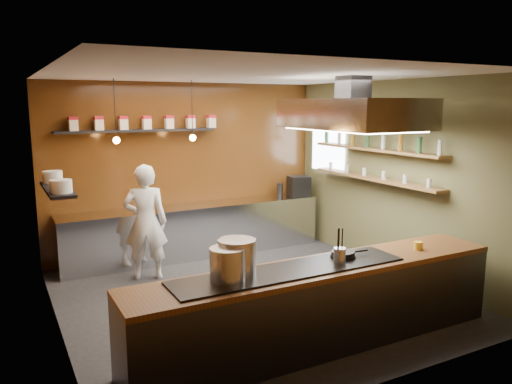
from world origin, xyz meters
TOP-DOWN VIEW (x-y plane):
  - floor at (0.00, 0.00)m, footprint 5.00×5.00m
  - back_wall at (0.00, 2.50)m, footprint 5.00×0.00m
  - left_wall at (-2.50, 0.00)m, footprint 0.00×5.00m
  - right_wall at (2.50, 0.00)m, footprint 0.00×5.00m
  - ceiling at (0.00, 0.00)m, footprint 5.00×5.00m
  - window_pane at (2.45, 1.70)m, footprint 0.00×1.00m
  - prep_counter at (0.00, 2.17)m, footprint 4.60×0.65m
  - pass_counter at (-0.00, -1.60)m, footprint 4.40×0.72m
  - tin_shelf at (-0.90, 2.36)m, footprint 2.60×0.26m
  - plate_shelf at (-2.34, 1.00)m, footprint 0.30×1.40m
  - bottle_shelf_upper at (2.34, 0.30)m, footprint 0.26×2.80m
  - bottle_shelf_lower at (2.34, 0.30)m, footprint 0.26×2.80m
  - extractor_hood at (1.30, -0.40)m, footprint 1.20×2.00m
  - pendant_left at (-1.40, 1.70)m, footprint 0.10×0.10m
  - pendant_right at (-0.20, 1.70)m, footprint 0.10×0.10m
  - storage_tins at (-0.75, 2.36)m, footprint 2.43×0.13m
  - plate_stacks at (-2.34, 1.00)m, footprint 0.26×1.16m
  - bottles at (2.34, 0.30)m, footprint 0.06×2.66m
  - wine_glasses at (2.34, 0.30)m, footprint 0.07×2.37m
  - stockpot_large at (-0.98, -1.51)m, footprint 0.45×0.45m
  - stockpot_small at (-1.12, -1.60)m, footprint 0.41×0.41m
  - utensil_crock at (0.16, -1.68)m, footprint 0.17×0.17m
  - frying_pan at (0.33, -1.53)m, footprint 0.45×0.28m
  - butter_jar at (1.36, -1.65)m, footprint 0.12×0.12m
  - espresso_machine at (2.10, 2.13)m, footprint 0.44×0.43m
  - chef at (-1.09, 1.41)m, footprint 0.74×0.60m

SIDE VIEW (x-z plane):
  - floor at x=0.00m, z-range 0.00..0.00m
  - prep_counter at x=0.00m, z-range 0.00..0.90m
  - pass_counter at x=0.00m, z-range 0.00..0.94m
  - chef at x=-1.09m, z-range 0.00..1.76m
  - butter_jar at x=1.36m, z-range 0.92..1.01m
  - frying_pan at x=0.33m, z-range 0.94..1.01m
  - utensil_crock at x=0.16m, z-range 0.94..1.11m
  - espresso_machine at x=2.10m, z-range 0.90..1.27m
  - stockpot_small at x=-1.12m, z-range 0.94..1.27m
  - stockpot_large at x=-0.98m, z-range 0.94..1.31m
  - bottle_shelf_lower at x=2.34m, z-range 1.43..1.47m
  - back_wall at x=0.00m, z-range -1.00..4.00m
  - left_wall at x=-2.50m, z-range -1.00..4.00m
  - right_wall at x=2.50m, z-range -1.00..4.00m
  - wine_glasses at x=2.34m, z-range 1.47..1.60m
  - plate_shelf at x=-2.34m, z-range 1.53..1.57m
  - plate_stacks at x=-2.34m, z-range 1.57..1.73m
  - window_pane at x=2.45m, z-range 1.40..2.40m
  - bottle_shelf_upper at x=2.34m, z-range 1.90..1.94m
  - bottles at x=2.34m, z-range 1.94..2.18m
  - pendant_left at x=-1.40m, z-range 1.68..2.63m
  - pendant_right at x=-0.20m, z-range 1.68..2.63m
  - tin_shelf at x=-0.90m, z-range 2.18..2.22m
  - storage_tins at x=-0.75m, z-range 2.22..2.44m
  - extractor_hood at x=1.30m, z-range 2.15..2.87m
  - ceiling at x=0.00m, z-range 3.00..3.00m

